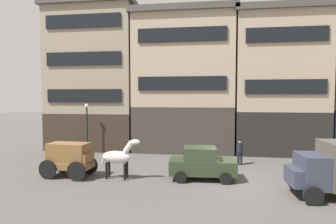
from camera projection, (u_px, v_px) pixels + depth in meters
ground_plane at (230, 180)px, 14.94m from camera, size 120.00×120.00×0.00m
building_far_left at (98, 77)px, 25.12m from camera, size 8.19×6.39×12.93m
building_center_left at (184, 82)px, 24.05m from camera, size 8.84×6.39×11.94m
building_center_right at (275, 82)px, 23.00m from camera, size 7.51×6.39×11.75m
cargo_wagon at (70, 157)px, 15.57m from camera, size 3.00×1.71×1.98m
draft_horse at (118, 157)px, 15.16m from camera, size 2.35×0.73×2.30m
sedan_dark at (202, 163)px, 15.13m from camera, size 3.77×2.00×1.83m
pedestrian_officer at (240, 151)px, 18.31m from camera, size 0.47×0.47×1.79m
streetlamp_curbside at (87, 122)px, 21.61m from camera, size 0.32×0.32×4.12m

